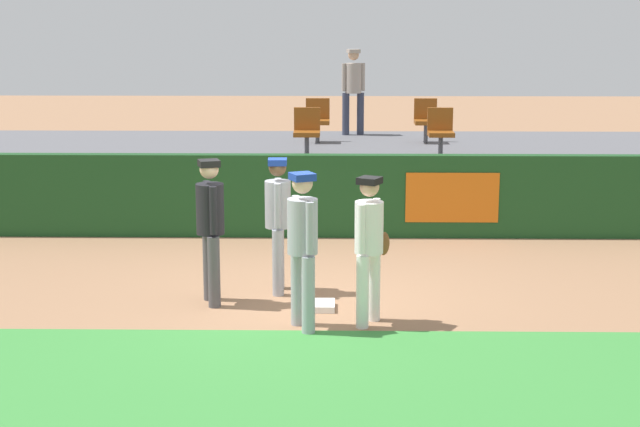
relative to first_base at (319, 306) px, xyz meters
The scene contains 14 objects.
ground_plane 0.33m from the first_base, 141.95° to the left, with size 60.00×60.00×0.00m, color #936B4C.
grass_foreground_strip 2.26m from the first_base, 96.46° to the right, with size 18.00×2.80×0.01m, color #388438.
first_base is the anchor object (origin of this frame).
player_fielder_home 1.29m from the first_base, 43.54° to the right, with size 0.51×0.48×1.76m.
player_runner_visitor 1.29m from the first_base, 102.49° to the right, with size 0.46×0.48×1.84m.
player_coach_visitor 1.34m from the first_base, 126.54° to the left, with size 0.35×0.50×1.77m.
player_umpire 1.71m from the first_base, behind, with size 0.44×0.49×1.84m.
field_wall 3.99m from the first_base, 93.53° to the left, with size 18.00×0.26×1.35m.
bleacher_platform 6.53m from the first_base, 92.24° to the left, with size 18.00×4.80×1.12m, color #59595E.
seat_back_right 7.59m from the first_base, 74.86° to the left, with size 0.44×0.44×0.84m.
seat_back_center 7.34m from the first_base, 91.20° to the left, with size 0.46×0.44×0.84m.
seat_front_center 5.60m from the first_base, 93.24° to the left, with size 0.46×0.44×0.84m.
seat_front_right 5.95m from the first_base, 69.23° to the left, with size 0.45×0.44×0.84m.
spectator_hooded 8.60m from the first_base, 86.18° to the left, with size 0.48×0.40×1.74m.
Camera 1 is at (0.47, -11.74, 3.65)m, focal length 54.40 mm.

